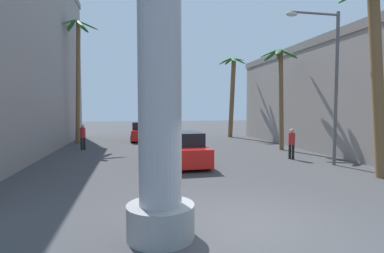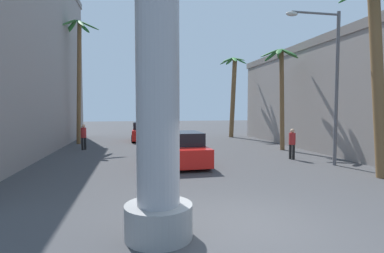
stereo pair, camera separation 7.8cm
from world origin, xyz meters
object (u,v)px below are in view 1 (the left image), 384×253
Objects in this scene: street_lamp at (328,73)px; pedestrian_mid_right at (292,142)px; palm_tree_far_right at (232,89)px; palm_tree_far_left at (77,63)px; palm_tree_near_right at (379,64)px; pedestrian_far_left at (83,135)px; palm_tree_mid_right at (280,82)px; car_lead at (180,149)px; car_far at (143,132)px.

street_lamp is 4.43× the size of pedestrian_mid_right.
palm_tree_far_right is 0.80× the size of palm_tree_far_left.
palm_tree_far_left is 1.23× the size of palm_tree_near_right.
pedestrian_far_left is at bearing 152.76° from pedestrian_mid_right.
palm_tree_mid_right reaches higher than pedestrian_far_left.
pedestrian_far_left is (-12.29, -6.47, -3.52)m from palm_tree_far_right.
car_lead is at bearing -47.53° from pedestrian_far_left.
palm_tree_mid_right is (0.25, -8.75, -0.08)m from palm_tree_far_right.
palm_tree_near_right reaches higher than car_lead.
pedestrian_mid_right is (7.35, -10.88, 0.20)m from car_far.
palm_tree_near_right reaches higher than street_lamp.
pedestrian_mid_right reaches higher than car_far.
pedestrian_far_left is at bearing 147.33° from street_lamp.
car_far is at bearing 51.33° from pedestrian_far_left.
car_lead is at bearing -119.09° from palm_tree_far_right.
street_lamp is 4.29× the size of pedestrian_far_left.
palm_tree_mid_right is 8.04m from palm_tree_near_right.
street_lamp is 14.22m from palm_tree_far_right.
palm_tree_far_left is at bearing -164.77° from car_far.
street_lamp reaches higher than pedestrian_mid_right.
palm_tree_mid_right is at bearing 26.89° from car_lead.
street_lamp is 0.94× the size of palm_tree_near_right.
pedestrian_far_left is (0.87, -3.69, -5.09)m from palm_tree_far_left.
pedestrian_mid_right reaches higher than car_lead.
pedestrian_mid_right is at bearing -94.24° from palm_tree_far_right.
car_lead is 14.66m from palm_tree_far_right.
palm_tree_far_right is 13.54m from palm_tree_far_left.
palm_tree_far_right is (6.89, 12.38, 3.78)m from car_lead.
palm_tree_near_right reaches higher than car_far.
palm_tree_far_left is 5.61× the size of pedestrian_far_left.
palm_tree_mid_right is at bearing 71.89° from pedestrian_mid_right.
car_far is 7.35m from palm_tree_far_left.
palm_tree_far_right is 4.62× the size of pedestrian_mid_right.
palm_tree_near_right is at bearing -46.62° from palm_tree_far_left.
car_far is at bearing 124.06° from pedestrian_mid_right.
palm_tree_far_left reaches higher than palm_tree_mid_right.
car_lead is 11.01m from car_far.
pedestrian_far_left is at bearing 132.47° from car_lead.
palm_tree_far_right is 14.33m from pedestrian_far_left.
pedestrian_far_left is at bearing -152.21° from palm_tree_far_right.
street_lamp is 1.61× the size of car_far.
palm_tree_far_right is at bearing 27.79° from pedestrian_far_left.
street_lamp is at bearing -32.67° from pedestrian_far_left.
palm_tree_far_right reaches higher than car_far.
palm_tree_mid_right is 13.20m from pedestrian_far_left.
street_lamp is 15.52m from car_far.
pedestrian_far_left reaches higher than car_lead.
palm_tree_far_left is at bearing 133.38° from palm_tree_near_right.
car_far is at bearing 139.40° from palm_tree_mid_right.
palm_tree_far_left is 14.77m from palm_tree_mid_right.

